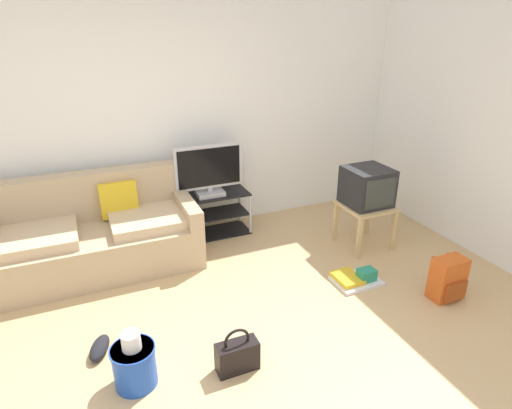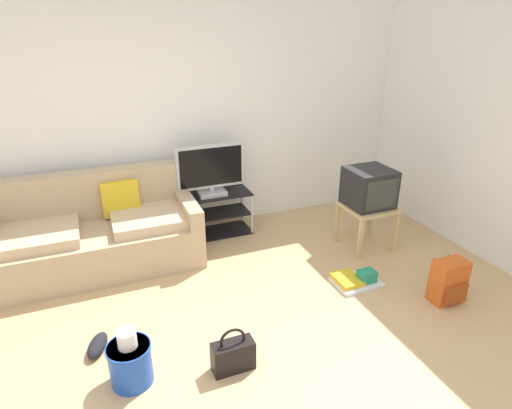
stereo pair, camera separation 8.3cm
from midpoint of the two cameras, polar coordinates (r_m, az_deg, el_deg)
ground_plane at (r=3.16m, az=-4.08°, el=-22.40°), size 9.00×9.80×0.02m
wall_back at (r=4.70m, az=-14.14°, el=11.53°), size 9.00×0.10×2.70m
wall_right at (r=4.81m, az=29.06°, el=9.59°), size 0.10×3.60×2.70m
couch at (r=4.47m, az=-19.92°, el=-3.72°), size 1.93×0.87×0.89m
tv_stand at (r=4.85m, az=-5.38°, el=-1.29°), size 0.87×0.37×0.49m
flat_tv at (r=4.64m, az=-5.54°, el=4.51°), size 0.75×0.22×0.57m
side_table at (r=4.66m, az=15.13°, el=-1.05°), size 0.50×0.50×0.48m
crt_tv at (r=4.57m, az=15.37°, el=2.21°), size 0.44×0.44×0.39m
backpack at (r=4.10m, az=24.85°, el=-9.31°), size 0.29×0.25×0.39m
handbag at (r=3.14m, az=-2.28°, el=-19.43°), size 0.30×0.13×0.35m
cleaning_bucket at (r=3.12m, az=-15.68°, el=-19.48°), size 0.30×0.30×0.42m
sneakers_pair at (r=3.51m, az=-17.94°, el=-17.01°), size 0.42×0.30×0.09m
floor_tray at (r=4.14m, az=13.83°, el=-9.74°), size 0.43×0.33×0.14m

